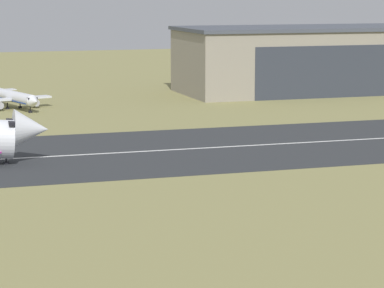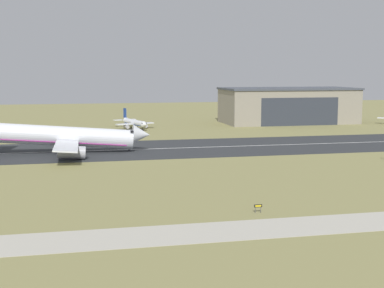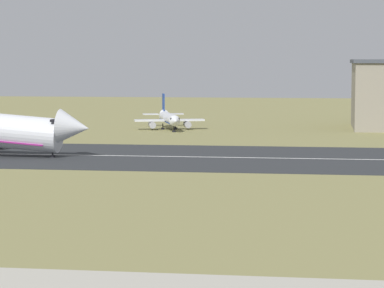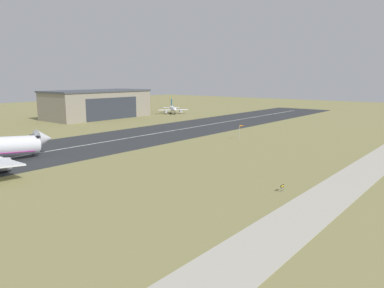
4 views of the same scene
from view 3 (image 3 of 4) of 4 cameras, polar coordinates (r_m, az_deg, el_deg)
ground_plane at (r=98.41m, az=2.69°, el=-4.45°), size 620.73×620.73×0.00m
runway_strip at (r=155.09m, az=4.74°, el=-0.89°), size 380.73×42.23×0.06m
runway_centreline at (r=155.08m, az=4.74°, el=-0.88°), size 342.66×0.70×0.01m
airplane_parked_west at (r=219.59m, az=-1.46°, el=1.61°), size 17.20×24.89×8.29m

